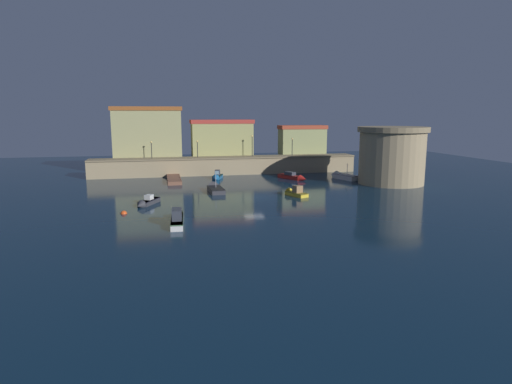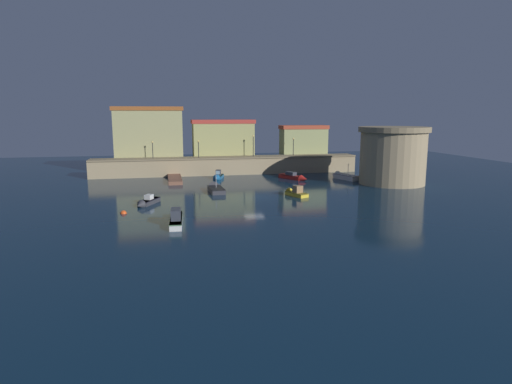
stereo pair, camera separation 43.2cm
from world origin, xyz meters
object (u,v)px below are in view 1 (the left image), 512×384
at_px(moored_boat_1, 147,202).
at_px(moored_boat_4, 294,192).
at_px(moored_boat_3, 217,177).
at_px(mooring_buoy_0, 124,214).
at_px(quay_lamp_1, 197,146).
at_px(quay_lamp_2, 252,142).
at_px(moored_boat_0, 177,218).
at_px(moored_boat_5, 293,177).
at_px(quay_lamp_3, 292,144).
at_px(moored_boat_6, 215,189).
at_px(quay_lamp_0, 151,147).
at_px(fortress_tower, 392,155).
at_px(moored_boat_2, 342,176).

relative_size(moored_boat_1, moored_boat_4, 1.05).
distance_m(moored_boat_3, mooring_buoy_0, 27.17).
bearing_deg(quay_lamp_1, quay_lamp_2, 0.00).
xyz_separation_m(moored_boat_0, moored_boat_4, (15.91, 11.83, -0.12)).
height_order(moored_boat_5, mooring_buoy_0, moored_boat_5).
distance_m(quay_lamp_3, moored_boat_6, 24.52).
height_order(quay_lamp_3, moored_boat_0, quay_lamp_3).
bearing_deg(quay_lamp_0, fortress_tower, -24.32).
relative_size(moored_boat_0, moored_boat_1, 1.54).
relative_size(moored_boat_3, mooring_buoy_0, 6.15).
bearing_deg(moored_boat_0, quay_lamp_3, -30.06).
bearing_deg(moored_boat_2, quay_lamp_1, 48.76).
height_order(quay_lamp_0, moored_boat_3, quay_lamp_0).
relative_size(moored_boat_1, moored_boat_5, 0.78).
bearing_deg(mooring_buoy_0, moored_boat_0, -43.85).
bearing_deg(mooring_buoy_0, moored_boat_4, 16.84).
distance_m(quay_lamp_1, moored_boat_4, 25.68).
bearing_deg(fortress_tower, moored_boat_6, -178.43).
bearing_deg(quay_lamp_2, moored_boat_1, -126.07).
bearing_deg(moored_boat_3, quay_lamp_0, -100.00).
relative_size(moored_boat_2, moored_boat_6, 1.07).
bearing_deg(moored_boat_3, fortress_tower, 85.33).
bearing_deg(moored_boat_3, moored_boat_5, 93.41).
bearing_deg(moored_boat_5, quay_lamp_2, -178.21).
xyz_separation_m(moored_boat_0, moored_boat_3, (7.81, 28.99, -0.12)).
distance_m(fortress_tower, moored_boat_5, 16.02).
xyz_separation_m(quay_lamp_0, quay_lamp_2, (17.86, 0.00, 0.49)).
distance_m(quay_lamp_3, moored_boat_4, 24.30).
xyz_separation_m(quay_lamp_0, mooring_buoy_0, (-2.75, -29.31, -5.16)).
relative_size(moored_boat_4, moored_boat_6, 0.76).
bearing_deg(fortress_tower, quay_lamp_1, 150.00).
xyz_separation_m(quay_lamp_1, moored_boat_2, (23.20, -9.98, -4.75)).
bearing_deg(mooring_buoy_0, fortress_tower, 18.09).
height_order(quay_lamp_1, moored_boat_0, quay_lamp_1).
bearing_deg(mooring_buoy_0, moored_boat_1, 61.01).
distance_m(moored_boat_0, moored_boat_2, 37.57).
relative_size(moored_boat_5, moored_boat_6, 1.02).
xyz_separation_m(quay_lamp_1, moored_boat_1, (-8.34, -25.07, -4.82)).
distance_m(quay_lamp_3, moored_boat_1, 36.37).
bearing_deg(quay_lamp_2, moored_boat_0, -113.50).
xyz_separation_m(quay_lamp_1, moored_boat_6, (0.82, -17.25, -4.83)).
distance_m(quay_lamp_1, moored_boat_0, 35.33).
distance_m(moored_boat_1, moored_boat_4, 19.24).
distance_m(moored_boat_0, moored_boat_4, 19.82).
height_order(quay_lamp_0, moored_boat_4, quay_lamp_0).
xyz_separation_m(moored_boat_5, moored_boat_6, (-14.24, -8.37, -0.07)).
distance_m(moored_boat_4, mooring_buoy_0, 22.42).
bearing_deg(moored_boat_5, quay_lamp_0, -139.35).
relative_size(moored_boat_1, moored_boat_6, 0.80).
bearing_deg(moored_boat_5, quay_lamp_3, 136.22).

